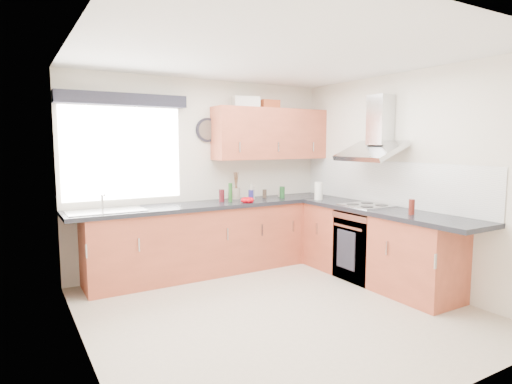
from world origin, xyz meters
TOP-DOWN VIEW (x-y plane):
  - ground_plane at (0.00, 0.00)m, footprint 3.60×3.60m
  - ceiling at (0.00, 0.00)m, footprint 3.60×3.60m
  - wall_back at (0.00, 1.80)m, footprint 3.60×0.02m
  - wall_front at (0.00, -1.80)m, footprint 3.60×0.02m
  - wall_left at (-1.80, 0.00)m, footprint 0.02×3.60m
  - wall_right at (1.80, 0.00)m, footprint 0.02×3.60m
  - window at (-1.05, 1.79)m, footprint 1.40×0.02m
  - window_blind at (-1.05, 1.70)m, footprint 1.50×0.18m
  - splashback at (1.79, 0.30)m, footprint 0.01×3.00m
  - base_cab_back at (-0.10, 1.51)m, footprint 3.00×0.58m
  - base_cab_corner at (1.50, 1.50)m, footprint 0.60×0.60m
  - base_cab_right at (1.51, 0.15)m, footprint 0.58×2.10m
  - worktop_back at (0.00, 1.50)m, footprint 3.60×0.62m
  - worktop_right at (1.50, 0.00)m, footprint 0.62×2.42m
  - sink at (-1.33, 1.50)m, footprint 0.84×0.46m
  - oven at (1.50, 0.30)m, footprint 0.56×0.58m
  - hob_plate at (1.50, 0.30)m, footprint 0.52×0.52m
  - extractor_hood at (1.60, 0.30)m, footprint 0.52×0.78m
  - upper_cabinets at (0.95, 1.62)m, footprint 1.70×0.35m
  - washing_machine at (-0.15, 1.52)m, footprint 0.58×0.56m
  - wall_clock at (0.05, 1.76)m, footprint 0.32×0.04m
  - casserole at (0.59, 1.72)m, footprint 0.40×0.32m
  - storage_box at (0.96, 1.72)m, footprint 0.27×0.23m
  - utensil_pot at (0.44, 1.70)m, footprint 0.13×0.13m
  - kitchen_roll at (1.35, 1.05)m, footprint 0.13×0.13m
  - tomato_cluster at (0.39, 1.30)m, footprint 0.15×0.15m
  - jar_0 at (0.53, 1.45)m, footprint 0.07×0.07m
  - jar_1 at (0.13, 1.54)m, footprint 0.07×0.07m
  - jar_2 at (0.84, 1.61)m, footprint 0.06×0.06m
  - jar_3 at (0.23, 1.48)m, footprint 0.05×0.05m
  - jar_4 at (0.60, 1.53)m, footprint 0.05×0.05m
  - jar_5 at (0.53, 1.44)m, footprint 0.04×0.04m
  - jar_6 at (1.09, 1.60)m, footprint 0.05×0.05m
  - jar_7 at (1.03, 1.45)m, footprint 0.07×0.07m
  - bottle_0 at (1.45, -0.40)m, footprint 0.06×0.06m

SIDE VIEW (x-z plane):
  - ground_plane at x=0.00m, z-range 0.00..0.00m
  - washing_machine at x=-0.15m, z-range 0.00..0.82m
  - oven at x=1.50m, z-range 0.00..0.85m
  - base_cab_back at x=-0.10m, z-range 0.00..0.86m
  - base_cab_corner at x=1.50m, z-range 0.00..0.86m
  - base_cab_right at x=1.51m, z-range 0.00..0.86m
  - worktop_back at x=0.00m, z-range 0.86..0.91m
  - worktop_right at x=1.50m, z-range 0.86..0.91m
  - hob_plate at x=1.50m, z-range 0.91..0.92m
  - tomato_cluster at x=0.39m, z-range 0.91..0.98m
  - sink at x=-1.33m, z-range 0.90..1.00m
  - jar_2 at x=0.84m, z-range 0.91..1.03m
  - jar_0 at x=0.53m, z-range 0.91..1.05m
  - utensil_pot at x=0.44m, z-range 0.91..1.06m
  - jar_6 at x=1.09m, z-range 0.91..1.06m
  - jar_1 at x=0.13m, z-range 0.91..1.07m
  - jar_7 at x=1.03m, z-range 0.91..1.07m
  - jar_4 at x=0.60m, z-range 0.91..1.07m
  - bottle_0 at x=1.45m, z-range 0.91..1.07m
  - jar_5 at x=0.53m, z-range 0.91..1.13m
  - kitchen_roll at x=1.35m, z-range 0.91..1.15m
  - jar_3 at x=0.23m, z-range 0.91..1.16m
  - splashback at x=1.79m, z-range 0.91..1.45m
  - wall_back at x=0.00m, z-range 0.00..2.50m
  - wall_front at x=0.00m, z-range 0.00..2.50m
  - wall_left at x=-1.80m, z-range 0.00..2.50m
  - wall_right at x=1.80m, z-range 0.00..2.50m
  - window at x=-1.05m, z-range 1.00..2.10m
  - extractor_hood at x=1.60m, z-range 1.44..2.10m
  - upper_cabinets at x=0.95m, z-range 1.45..2.15m
  - wall_clock at x=0.05m, z-range 1.69..2.00m
  - window_blind at x=-1.05m, z-range 2.11..2.25m
  - storage_box at x=0.96m, z-range 2.15..2.27m
  - casserole at x=0.59m, z-range 2.15..2.30m
  - ceiling at x=0.00m, z-range 2.49..2.51m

